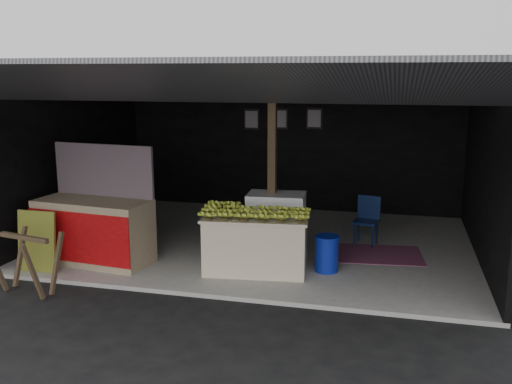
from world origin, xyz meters
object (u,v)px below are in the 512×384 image
(neighbor_stall, at_px, (94,228))
(water_barrel, at_px, (327,255))
(plastic_chair, at_px, (367,216))
(white_crate, at_px, (276,224))
(banana_table, at_px, (256,242))
(sawhorse, at_px, (26,257))

(neighbor_stall, xyz_separation_m, water_barrel, (3.43, 0.42, -0.27))
(water_barrel, relative_size, plastic_chair, 0.61)
(neighbor_stall, height_order, plastic_chair, neighbor_stall)
(plastic_chair, bearing_deg, white_crate, -135.29)
(white_crate, height_order, plastic_chair, white_crate)
(banana_table, xyz_separation_m, neighbor_stall, (-2.44, -0.22, 0.11))
(banana_table, bearing_deg, water_barrel, 4.40)
(sawhorse, distance_m, plastic_chair, 5.24)
(water_barrel, bearing_deg, plastic_chair, 72.07)
(neighbor_stall, relative_size, sawhorse, 2.10)
(banana_table, height_order, plastic_chair, banana_table)
(white_crate, bearing_deg, banana_table, -103.35)
(white_crate, xyz_separation_m, sawhorse, (-2.84, -2.25, -0.04))
(white_crate, distance_m, plastic_chair, 1.62)
(banana_table, bearing_deg, neighbor_stall, 178.66)
(banana_table, xyz_separation_m, white_crate, (0.12, 0.78, 0.08))
(sawhorse, relative_size, water_barrel, 1.69)
(neighbor_stall, bearing_deg, sawhorse, -96.88)
(white_crate, xyz_separation_m, water_barrel, (0.87, -0.58, -0.24))
(white_crate, relative_size, neighbor_stall, 0.55)
(banana_table, distance_m, water_barrel, 1.02)
(white_crate, relative_size, water_barrel, 1.97)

